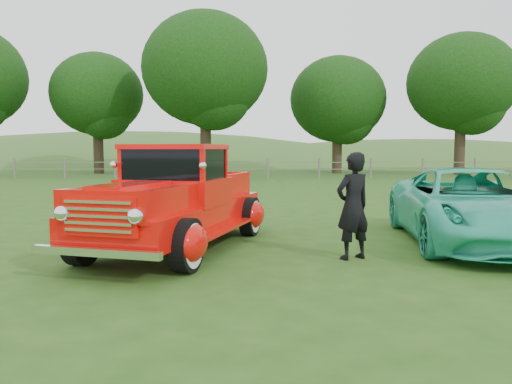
{
  "coord_description": "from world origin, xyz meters",
  "views": [
    {
      "loc": [
        -0.02,
        -7.17,
        1.69
      ],
      "look_at": [
        -0.21,
        1.2,
        0.98
      ],
      "focal_mm": 35.0,
      "sensor_mm": 36.0,
      "label": 1
    }
  ],
  "objects_px": {
    "tree_mid_west": "(97,94)",
    "red_pickup": "(177,202)",
    "tree_mid_east": "(462,82)",
    "tree_near_west": "(205,69)",
    "teal_sedan": "(471,206)",
    "man": "(353,206)",
    "tree_near_east": "(338,100)"
  },
  "relations": [
    {
      "from": "tree_mid_west",
      "to": "red_pickup",
      "type": "relative_size",
      "value": 1.61
    },
    {
      "from": "tree_mid_west",
      "to": "tree_mid_east",
      "type": "height_order",
      "value": "tree_mid_east"
    },
    {
      "from": "tree_mid_east",
      "to": "red_pickup",
      "type": "xyz_separation_m",
      "value": [
        -14.56,
        -25.76,
        -5.38
      ]
    },
    {
      "from": "tree_near_west",
      "to": "tree_mid_east",
      "type": "height_order",
      "value": "tree_near_west"
    },
    {
      "from": "teal_sedan",
      "to": "man",
      "type": "bearing_deg",
      "value": -145.44
    },
    {
      "from": "tree_mid_west",
      "to": "teal_sedan",
      "type": "bearing_deg",
      "value": -59.17
    },
    {
      "from": "teal_sedan",
      "to": "man",
      "type": "height_order",
      "value": "man"
    },
    {
      "from": "tree_mid_west",
      "to": "man",
      "type": "xyz_separation_m",
      "value": [
        13.3,
        -27.51,
        -4.72
      ]
    },
    {
      "from": "tree_near_east",
      "to": "teal_sedan",
      "type": "relative_size",
      "value": 1.7
    },
    {
      "from": "tree_near_east",
      "to": "tree_mid_west",
      "type": "bearing_deg",
      "value": -176.63
    },
    {
      "from": "tree_mid_east",
      "to": "teal_sedan",
      "type": "distance_m",
      "value": 27.44
    },
    {
      "from": "tree_near_east",
      "to": "teal_sedan",
      "type": "distance_m",
      "value": 27.62
    },
    {
      "from": "tree_near_east",
      "to": "man",
      "type": "bearing_deg",
      "value": -97.4
    },
    {
      "from": "tree_near_west",
      "to": "tree_near_east",
      "type": "distance_m",
      "value": 9.97
    },
    {
      "from": "red_pickup",
      "to": "man",
      "type": "distance_m",
      "value": 2.96
    },
    {
      "from": "tree_near_east",
      "to": "man",
      "type": "height_order",
      "value": "tree_near_east"
    },
    {
      "from": "tree_near_west",
      "to": "tree_near_east",
      "type": "relative_size",
      "value": 1.25
    },
    {
      "from": "tree_mid_east",
      "to": "man",
      "type": "relative_size",
      "value": 5.7
    },
    {
      "from": "tree_near_west",
      "to": "teal_sedan",
      "type": "xyz_separation_m",
      "value": [
        7.64,
        -23.2,
        -6.12
      ]
    },
    {
      "from": "tree_near_east",
      "to": "man",
      "type": "xyz_separation_m",
      "value": [
        -3.7,
        -28.51,
        -4.42
      ]
    },
    {
      "from": "tree_near_west",
      "to": "teal_sedan",
      "type": "bearing_deg",
      "value": -71.78
    },
    {
      "from": "tree_mid_west",
      "to": "teal_sedan",
      "type": "xyz_separation_m",
      "value": [
        15.64,
        -26.2,
        -4.87
      ]
    },
    {
      "from": "tree_mid_west",
      "to": "man",
      "type": "bearing_deg",
      "value": -64.2
    },
    {
      "from": "man",
      "to": "tree_near_west",
      "type": "bearing_deg",
      "value": -107.69
    },
    {
      "from": "tree_near_west",
      "to": "teal_sedan",
      "type": "relative_size",
      "value": 2.13
    },
    {
      "from": "man",
      "to": "teal_sedan",
      "type": "bearing_deg",
      "value": 179.41
    },
    {
      "from": "tree_near_west",
      "to": "red_pickup",
      "type": "height_order",
      "value": "tree_near_west"
    },
    {
      "from": "tree_mid_west",
      "to": "tree_mid_east",
      "type": "relative_size",
      "value": 0.9
    },
    {
      "from": "tree_near_west",
      "to": "tree_near_east",
      "type": "xyz_separation_m",
      "value": [
        9.0,
        4.0,
        -1.55
      ]
    },
    {
      "from": "tree_near_west",
      "to": "tree_mid_east",
      "type": "relative_size",
      "value": 1.1
    },
    {
      "from": "tree_near_east",
      "to": "teal_sedan",
      "type": "bearing_deg",
      "value": -92.87
    },
    {
      "from": "tree_near_east",
      "to": "tree_near_west",
      "type": "bearing_deg",
      "value": -156.04
    }
  ]
}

